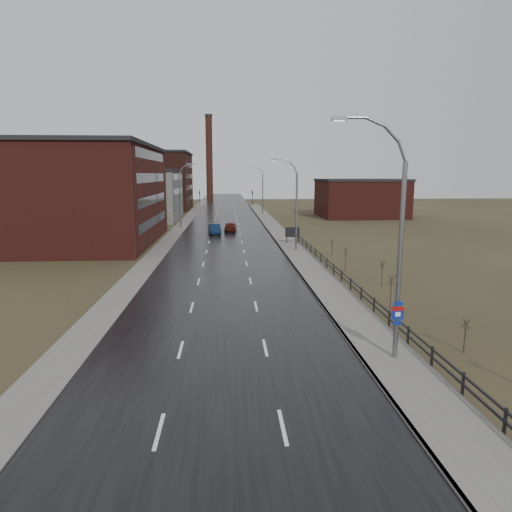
{
  "coord_description": "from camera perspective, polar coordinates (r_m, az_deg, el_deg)",
  "views": [
    {
      "loc": [
        0.31,
        -19.63,
        9.39
      ],
      "look_at": [
        2.56,
        16.13,
        3.0
      ],
      "focal_mm": 32.0,
      "sensor_mm": 36.0,
      "label": 1
    }
  ],
  "objects": [
    {
      "name": "shrub_c",
      "position": [
        33.63,
        16.53,
        -4.2
      ],
      "size": [
        0.59,
        0.62,
        2.49
      ],
      "color": "#382D23",
      "rests_on": "ground"
    },
    {
      "name": "streetlight_right_mid",
      "position": [
        56.34,
        4.79,
        6.46
      ],
      "size": [
        3.36,
        0.28,
        11.35
      ],
      "color": "slate",
      "rests_on": "ground"
    },
    {
      "name": "car_near",
      "position": [
        72.84,
        -5.21,
        3.32
      ],
      "size": [
        2.25,
        5.16,
        1.65
      ],
      "primitive_type": "imported",
      "rotation": [
        0.0,
        0.0,
        0.1
      ],
      "color": "#0B1C37",
      "rests_on": "ground"
    },
    {
      "name": "warehouse_mid",
      "position": [
        99.42,
        -14.33,
        7.42
      ],
      "size": [
        16.32,
        20.4,
        10.5
      ],
      "color": "slate",
      "rests_on": "ground"
    },
    {
      "name": "guardrail",
      "position": [
        40.18,
        10.89,
        -2.55
      ],
      "size": [
        0.1,
        53.05,
        1.1
      ],
      "color": "black",
      "rests_on": "ground"
    },
    {
      "name": "road",
      "position": [
        80.18,
        -3.81,
        3.39
      ],
      "size": [
        14.0,
        300.0,
        0.06
      ],
      "primitive_type": "cube",
      "color": "black",
      "rests_on": "ground"
    },
    {
      "name": "billboard",
      "position": [
        62.12,
        4.57,
        2.91
      ],
      "size": [
        1.95,
        0.17,
        2.4
      ],
      "color": "black",
      "rests_on": "ground"
    },
    {
      "name": "sidewalk_left",
      "position": [
        80.62,
        -9.65,
        3.32
      ],
      "size": [
        2.4,
        260.0,
        0.12
      ],
      "primitive_type": "cube",
      "color": "#595651",
      "rests_on": "ground"
    },
    {
      "name": "streetlight_left",
      "position": [
        82.1,
        -9.28,
        7.5
      ],
      "size": [
        3.36,
        0.28,
        11.35
      ],
      "color": "slate",
      "rests_on": "ground"
    },
    {
      "name": "car_far",
      "position": [
        76.46,
        -3.21,
        3.66
      ],
      "size": [
        2.16,
        4.87,
        1.63
      ],
      "primitive_type": "imported",
      "rotation": [
        0.0,
        0.0,
        3.09
      ],
      "color": "#49140C",
      "rests_on": "ground"
    },
    {
      "name": "curb_right",
      "position": [
        55.83,
        3.41,
        0.5
      ],
      "size": [
        0.16,
        180.0,
        0.18
      ],
      "primitive_type": "cube",
      "color": "slate",
      "rests_on": "ground"
    },
    {
      "name": "ground",
      "position": [
        21.76,
        -4.22,
        -15.48
      ],
      "size": [
        320.0,
        320.0,
        0.0
      ],
      "primitive_type": "plane",
      "color": "#2D2819",
      "rests_on": "ground"
    },
    {
      "name": "warehouse_near",
      "position": [
        68.1,
        -22.01,
        7.17
      ],
      "size": [
        22.44,
        28.56,
        13.5
      ],
      "color": "#471914",
      "rests_on": "ground"
    },
    {
      "name": "shrub_f",
      "position": [
        54.29,
        9.5,
        1.05
      ],
      "size": [
        0.44,
        0.46,
        1.83
      ],
      "color": "#382D23",
      "rests_on": "ground"
    },
    {
      "name": "shrub_b",
      "position": [
        27.01,
        24.68,
        -8.91
      ],
      "size": [
        0.46,
        0.48,
        1.91
      ],
      "color": "#382D23",
      "rests_on": "ground"
    },
    {
      "name": "streetlight_main",
      "position": [
        23.35,
        16.9,
        1.47
      ],
      "size": [
        3.91,
        0.29,
        12.11
      ],
      "color": "slate",
      "rests_on": "ground"
    },
    {
      "name": "sidewalk_right",
      "position": [
        56.03,
        4.96,
        0.52
      ],
      "size": [
        3.2,
        180.0,
        0.18
      ],
      "primitive_type": "cube",
      "color": "#595651",
      "rests_on": "ground"
    },
    {
      "name": "shrub_d",
      "position": [
        40.45,
        15.48,
        -2.02
      ],
      "size": [
        0.52,
        0.54,
        2.16
      ],
      "color": "#382D23",
      "rests_on": "ground"
    },
    {
      "name": "warehouse_far",
      "position": [
        129.75,
        -14.13,
        9.09
      ],
      "size": [
        26.52,
        24.48,
        15.5
      ],
      "color": "#331611",
      "rests_on": "ground"
    },
    {
      "name": "building_right",
      "position": [
        106.09,
        12.92,
        7.09
      ],
      "size": [
        18.36,
        16.32,
        8.5
      ],
      "color": "#471914",
      "rests_on": "ground"
    },
    {
      "name": "traffic_light_right",
      "position": [
        139.92,
        -0.46,
        8.15
      ],
      "size": [
        0.58,
        2.73,
        5.3
      ],
      "color": "black",
      "rests_on": "ground"
    },
    {
      "name": "traffic_light_left",
      "position": [
        139.96,
        -7.08,
        8.07
      ],
      "size": [
        0.58,
        2.73,
        5.3
      ],
      "color": "black",
      "rests_on": "ground"
    },
    {
      "name": "smokestack",
      "position": [
        169.86,
        -5.86,
        12.12
      ],
      "size": [
        2.7,
        2.7,
        30.7
      ],
      "color": "#331611",
      "rests_on": "ground"
    },
    {
      "name": "streetlight_right_far",
      "position": [
        109.99,
        0.67,
        8.26
      ],
      "size": [
        3.36,
        0.28,
        11.35
      ],
      "color": "slate",
      "rests_on": "ground"
    },
    {
      "name": "shrub_e",
      "position": [
        45.48,
        11.12,
        -0.32
      ],
      "size": [
        0.58,
        0.61,
        2.46
      ],
      "color": "#382D23",
      "rests_on": "ground"
    }
  ]
}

